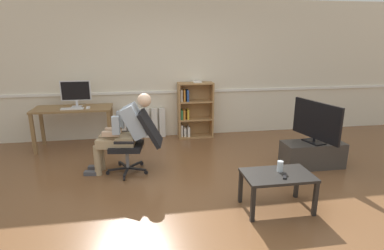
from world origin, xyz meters
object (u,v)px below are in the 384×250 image
Objects in this scene: imac_monitor at (76,92)px; drinking_glass at (280,166)px; radiator at (143,123)px; computer_desk at (73,113)px; coffee_table at (278,179)px; keyboard at (72,109)px; computer_mouse at (88,108)px; person_seated at (124,131)px; bookshelf at (193,111)px; tv_stand at (312,154)px; tv_screen at (316,122)px; spare_remote at (285,176)px; office_chair at (137,139)px.

imac_monitor is 3.85m from drinking_glass.
radiator is at bearing 118.08° from drinking_glass.
computer_desk is at bearing 137.63° from drinking_glass.
keyboard is at bearing 137.69° from coffee_table.
computer_mouse is at bearing 4.29° from keyboard.
person_seated is at bearing -50.49° from keyboard.
imac_monitor is 5.30× the size of computer_mouse.
bookshelf is 2.46m from tv_stand.
tv_screen is at bearing -21.67° from computer_mouse.
drinking_glass is (-1.04, -1.03, -0.22)m from tv_screen.
spare_remote is at bearing -60.38° from coffee_table.
radiator is 0.96× the size of tv_stand.
keyboard is 0.34× the size of bookshelf.
imac_monitor is (0.06, 0.08, 0.38)m from computer_desk.
bookshelf reaches higher than drinking_glass.
coffee_table is (-1.09, -1.10, 0.18)m from tv_stand.
tv_screen is at bearing 75.82° from spare_remote.
tv_stand is 1.60m from spare_remote.
imac_monitor is 0.56× the size of office_chair.
imac_monitor is 0.46× the size of bookshelf.
computer_mouse is 2.02m from bookshelf.
tv_screen is (3.84, -1.40, -0.03)m from keyboard.
office_chair is (1.09, -1.39, -0.51)m from imac_monitor.
computer_desk is 1.61m from person_seated.
computer_mouse is 3.84m from tv_screen.
person_seated is at bearing -129.17° from bookshelf.
computer_desk is at bearing -162.52° from radiator.
keyboard is at bearing 56.06° from tv_screen.
computer_desk is at bearing 54.35° from tv_screen.
keyboard is at bearing -175.71° from computer_mouse.
keyboard reaches higher than coffee_table.
coffee_table reaches higher than tv_stand.
office_chair reaches higher than drinking_glass.
tv_screen is at bearing -20.02° from keyboard.
radiator is 6.04× the size of spare_remote.
coffee_table is at bearing -43.64° from computer_desk.
person_seated is 1.32× the size of tv_screen.
keyboard is 2.28m from bookshelf.
bookshelf reaches higher than spare_remote.
drinking_glass is (2.82, -2.57, -0.14)m from computer_desk.
bookshelf is at bearing 27.27° from tv_screen.
tv_screen is (0.00, 0.00, 0.53)m from tv_stand.
computer_mouse is at bearing -22.57° from computer_desk.
computer_mouse is 1.49m from office_chair.
spare_remote is (-1.05, -1.18, -0.28)m from tv_screen.
spare_remote is at bearing -131.58° from tv_stand.
computer_mouse reaches higher than coffee_table.
imac_monitor reaches higher than office_chair.
drinking_glass is at bearing -42.37° from computer_desk.
computer_desk is at bearing -135.00° from person_seated.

